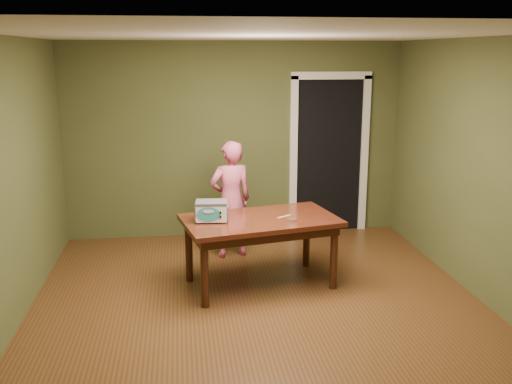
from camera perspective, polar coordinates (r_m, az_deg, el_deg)
floor at (r=5.66m, az=0.47°, el=-11.84°), size 5.00×5.00×0.00m
room_shell at (r=5.16m, az=0.51°, el=5.52°), size 4.52×5.02×2.61m
doorway at (r=8.21m, az=6.76°, el=3.93°), size 1.10×0.66×2.25m
dining_table at (r=6.04m, az=0.42°, el=-3.53°), size 1.75×1.20×0.75m
toy_oven at (r=5.90m, az=-4.48°, el=-1.84°), size 0.36×0.26×0.21m
baking_pan at (r=5.93m, az=3.62°, el=-2.77°), size 0.10×0.10×0.02m
spatula at (r=6.06m, az=2.83°, el=-2.47°), size 0.17×0.12×0.01m
child at (r=6.89m, az=-2.55°, el=-0.76°), size 0.59×0.46×1.44m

